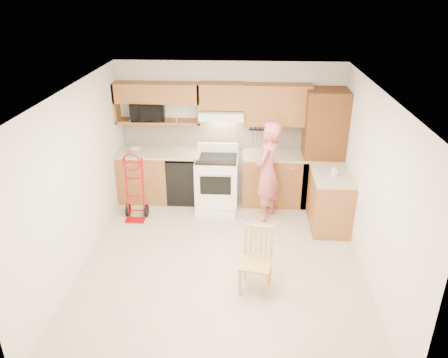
# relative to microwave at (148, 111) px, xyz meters

# --- Properties ---
(floor) EXTENTS (4.00, 4.50, 0.02)m
(floor) POSITION_rel_microwave_xyz_m (1.43, -2.08, -1.66)
(floor) COLOR #BFAD98
(floor) RESTS_ON ground
(ceiling) EXTENTS (4.00, 4.50, 0.02)m
(ceiling) POSITION_rel_microwave_xyz_m (1.43, -2.08, 0.86)
(ceiling) COLOR white
(ceiling) RESTS_ON ground
(wall_back) EXTENTS (4.00, 0.02, 2.50)m
(wall_back) POSITION_rel_microwave_xyz_m (1.43, 0.17, -0.40)
(wall_back) COLOR white
(wall_back) RESTS_ON ground
(wall_front) EXTENTS (4.00, 0.02, 2.50)m
(wall_front) POSITION_rel_microwave_xyz_m (1.43, -4.34, -0.40)
(wall_front) COLOR white
(wall_front) RESTS_ON ground
(wall_left) EXTENTS (0.02, 4.50, 2.50)m
(wall_left) POSITION_rel_microwave_xyz_m (-0.58, -2.08, -0.40)
(wall_left) COLOR white
(wall_left) RESTS_ON ground
(wall_right) EXTENTS (0.02, 4.50, 2.50)m
(wall_right) POSITION_rel_microwave_xyz_m (3.44, -2.08, -0.40)
(wall_right) COLOR white
(wall_right) RESTS_ON ground
(backsplash) EXTENTS (3.92, 0.03, 0.55)m
(backsplash) POSITION_rel_microwave_xyz_m (1.43, 0.15, -0.45)
(backsplash) COLOR beige
(backsplash) RESTS_ON wall_back
(lower_cab_left) EXTENTS (0.90, 0.60, 0.90)m
(lower_cab_left) POSITION_rel_microwave_xyz_m (-0.12, -0.14, -1.20)
(lower_cab_left) COLOR #965E37
(lower_cab_left) RESTS_ON ground
(dishwasher) EXTENTS (0.60, 0.60, 0.85)m
(dishwasher) POSITION_rel_microwave_xyz_m (0.63, -0.14, -1.23)
(dishwasher) COLOR black
(dishwasher) RESTS_ON ground
(lower_cab_right) EXTENTS (1.14, 0.60, 0.90)m
(lower_cab_right) POSITION_rel_microwave_xyz_m (2.26, -0.14, -1.20)
(lower_cab_right) COLOR #965E37
(lower_cab_right) RESTS_ON ground
(countertop_left) EXTENTS (1.50, 0.63, 0.04)m
(countertop_left) POSITION_rel_microwave_xyz_m (0.18, -0.13, -0.73)
(countertop_left) COLOR #BDB29C
(countertop_left) RESTS_ON lower_cab_left
(countertop_right) EXTENTS (1.14, 0.63, 0.04)m
(countertop_right) POSITION_rel_microwave_xyz_m (2.26, -0.13, -0.73)
(countertop_right) COLOR #BDB29C
(countertop_right) RESTS_ON lower_cab_right
(cab_return_right) EXTENTS (0.60, 1.00, 0.90)m
(cab_return_right) POSITION_rel_microwave_xyz_m (3.13, -0.94, -1.20)
(cab_return_right) COLOR #965E37
(cab_return_right) RESTS_ON ground
(countertop_return) EXTENTS (0.63, 1.00, 0.04)m
(countertop_return) POSITION_rel_microwave_xyz_m (3.13, -0.94, -0.73)
(countertop_return) COLOR #BDB29C
(countertop_return) RESTS_ON cab_return_right
(pantry_tall) EXTENTS (0.70, 0.60, 2.10)m
(pantry_tall) POSITION_rel_microwave_xyz_m (3.08, -0.14, -0.60)
(pantry_tall) COLOR brown
(pantry_tall) RESTS_ON ground
(upper_cab_left) EXTENTS (1.50, 0.33, 0.34)m
(upper_cab_left) POSITION_rel_microwave_xyz_m (0.18, 0.00, 0.33)
(upper_cab_left) COLOR #965E37
(upper_cab_left) RESTS_ON wall_back
(upper_shelf_mw) EXTENTS (1.50, 0.33, 0.04)m
(upper_shelf_mw) POSITION_rel_microwave_xyz_m (0.18, 0.00, -0.18)
(upper_shelf_mw) COLOR #965E37
(upper_shelf_mw) RESTS_ON wall_back
(upper_cab_center) EXTENTS (0.76, 0.33, 0.44)m
(upper_cab_center) POSITION_rel_microwave_xyz_m (1.31, 0.00, 0.29)
(upper_cab_center) COLOR #965E37
(upper_cab_center) RESTS_ON wall_back
(upper_cab_right) EXTENTS (1.14, 0.33, 0.70)m
(upper_cab_right) POSITION_rel_microwave_xyz_m (2.26, 0.00, 0.15)
(upper_cab_right) COLOR #965E37
(upper_cab_right) RESTS_ON wall_back
(range_hood) EXTENTS (0.76, 0.46, 0.14)m
(range_hood) POSITION_rel_microwave_xyz_m (1.31, -0.06, -0.02)
(range_hood) COLOR white
(range_hood) RESTS_ON wall_back
(knife_strip) EXTENTS (0.40, 0.05, 0.29)m
(knife_strip) POSITION_rel_microwave_xyz_m (1.98, 0.12, -0.41)
(knife_strip) COLOR black
(knife_strip) RESTS_ON backsplash
(microwave) EXTENTS (0.63, 0.46, 0.32)m
(microwave) POSITION_rel_microwave_xyz_m (0.00, 0.00, 0.00)
(microwave) COLOR black
(microwave) RESTS_ON upper_shelf_mw
(range) EXTENTS (0.74, 0.97, 1.09)m
(range) POSITION_rel_microwave_xyz_m (1.23, -0.38, -1.11)
(range) COLOR white
(range) RESTS_ON ground
(person) EXTENTS (0.62, 0.73, 1.71)m
(person) POSITION_rel_microwave_xyz_m (2.10, -0.74, -0.80)
(person) COLOR #C85D61
(person) RESTS_ON ground
(hand_truck) EXTENTS (0.43, 0.39, 1.08)m
(hand_truck) POSITION_rel_microwave_xyz_m (-0.12, -0.90, -1.11)
(hand_truck) COLOR #A90910
(hand_truck) RESTS_ON ground
(dining_chair) EXTENTS (0.46, 0.49, 0.88)m
(dining_chair) POSITION_rel_microwave_xyz_m (1.90, -2.68, -1.21)
(dining_chair) COLOR tan
(dining_chair) RESTS_ON ground
(soap_bottle) EXTENTS (0.10, 0.10, 0.17)m
(soap_bottle) POSITION_rel_microwave_xyz_m (3.13, -1.02, -0.63)
(soap_bottle) COLOR white
(soap_bottle) RESTS_ON countertop_return
(bowl) EXTENTS (0.23, 0.23, 0.05)m
(bowl) POSITION_rel_microwave_xyz_m (-0.23, -0.14, -0.69)
(bowl) COLOR white
(bowl) RESTS_ON countertop_left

